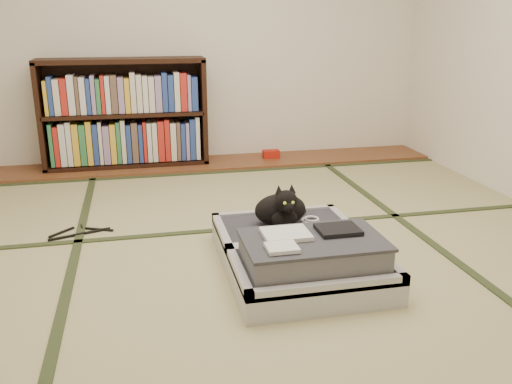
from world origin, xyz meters
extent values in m
plane|color=tan|center=(0.00, 0.00, 0.00)|extent=(4.50, 4.50, 0.00)
cube|color=brown|center=(0.00, 2.00, 0.01)|extent=(4.00, 0.50, 0.02)
cube|color=#A8190D|center=(0.56, 2.03, 0.06)|extent=(0.15, 0.10, 0.07)
plane|color=silver|center=(0.00, 2.25, 1.20)|extent=(4.00, 0.00, 4.00)
cube|color=#2D381E|center=(-1.00, 0.00, 0.00)|extent=(0.05, 4.50, 0.01)
cube|color=#2D381E|center=(1.00, 0.00, 0.00)|extent=(0.05, 4.50, 0.01)
cube|color=#2D381E|center=(0.00, 0.40, 0.00)|extent=(4.00, 0.05, 0.01)
cube|color=#2D381E|center=(0.00, 1.70, 0.00)|extent=(4.00, 0.05, 0.01)
cube|color=black|center=(-1.39, 2.07, 0.47)|extent=(0.04, 0.32, 0.89)
cube|color=black|center=(-0.05, 2.07, 0.47)|extent=(0.04, 0.32, 0.89)
cube|color=black|center=(-0.72, 2.07, 0.03)|extent=(1.38, 0.32, 0.04)
cube|color=black|center=(-0.72, 2.07, 0.91)|extent=(1.38, 0.32, 0.04)
cube|color=black|center=(-0.72, 2.07, 0.47)|extent=(1.32, 0.32, 0.03)
cube|color=black|center=(-0.72, 2.22, 0.47)|extent=(1.38, 0.02, 0.89)
cube|color=gray|center=(-0.72, 2.05, 0.25)|extent=(1.24, 0.22, 0.37)
cube|color=gray|center=(-0.72, 2.05, 0.66)|extent=(1.24, 0.22, 0.34)
cube|color=#B4B5BA|center=(0.14, -0.46, 0.06)|extent=(0.75, 0.50, 0.13)
cube|color=#302F37|center=(0.14, -0.46, 0.10)|extent=(0.67, 0.42, 0.10)
cube|color=#B4B5BA|center=(0.14, -0.68, 0.13)|extent=(0.75, 0.04, 0.05)
cube|color=#B4B5BA|center=(0.14, -0.23, 0.13)|extent=(0.75, 0.04, 0.05)
cube|color=#B4B5BA|center=(-0.21, -0.46, 0.13)|extent=(0.04, 0.50, 0.05)
cube|color=#B4B5BA|center=(0.50, -0.46, 0.13)|extent=(0.04, 0.50, 0.05)
cube|color=#B4B5BA|center=(0.14, 0.04, 0.06)|extent=(0.75, 0.50, 0.13)
cube|color=#302F37|center=(0.14, 0.04, 0.10)|extent=(0.67, 0.42, 0.10)
cube|color=#B4B5BA|center=(0.14, -0.19, 0.13)|extent=(0.75, 0.04, 0.05)
cube|color=#B4B5BA|center=(0.14, 0.27, 0.13)|extent=(0.75, 0.04, 0.05)
cube|color=#B4B5BA|center=(-0.21, 0.04, 0.13)|extent=(0.04, 0.50, 0.05)
cube|color=#B4B5BA|center=(0.50, 0.04, 0.13)|extent=(0.04, 0.50, 0.05)
cylinder|color=black|center=(0.14, -0.21, 0.14)|extent=(0.67, 0.02, 0.02)
cube|color=gray|center=(0.14, -0.46, 0.19)|extent=(0.64, 0.39, 0.13)
cube|color=#3A3941|center=(0.14, -0.46, 0.26)|extent=(0.66, 0.41, 0.01)
cube|color=silver|center=(0.03, -0.41, 0.28)|extent=(0.22, 0.18, 0.02)
cube|color=black|center=(0.28, -0.41, 0.28)|extent=(0.20, 0.16, 0.02)
cube|color=silver|center=(-0.03, -0.56, 0.28)|extent=(0.14, 0.12, 0.02)
cube|color=white|center=(-0.07, -0.69, 0.07)|extent=(0.06, 0.01, 0.04)
cube|color=white|center=(0.04, -0.69, 0.06)|extent=(0.05, 0.01, 0.03)
cube|color=orange|center=(0.39, -0.69, 0.07)|extent=(0.05, 0.01, 0.03)
cube|color=#197F33|center=(0.32, -0.69, 0.09)|extent=(0.04, 0.01, 0.03)
ellipsoid|color=black|center=(0.12, 0.06, 0.23)|extent=(0.29, 0.19, 0.18)
ellipsoid|color=black|center=(0.12, -0.02, 0.21)|extent=(0.14, 0.10, 0.10)
ellipsoid|color=black|center=(0.12, -0.05, 0.32)|extent=(0.12, 0.11, 0.12)
sphere|color=black|center=(0.12, -0.10, 0.30)|extent=(0.06, 0.06, 0.06)
cone|color=black|center=(0.09, -0.03, 0.38)|extent=(0.04, 0.05, 0.06)
cone|color=black|center=(0.16, -0.03, 0.38)|extent=(0.04, 0.05, 0.06)
sphere|color=#A5BF33|center=(0.10, -0.10, 0.33)|extent=(0.02, 0.02, 0.02)
sphere|color=#A5BF33|center=(0.15, -0.10, 0.33)|extent=(0.02, 0.02, 0.02)
cylinder|color=black|center=(0.22, 0.15, 0.17)|extent=(0.18, 0.10, 0.03)
torus|color=white|center=(0.30, 0.07, 0.15)|extent=(0.10, 0.10, 0.01)
torus|color=white|center=(0.31, 0.07, 0.16)|extent=(0.09, 0.09, 0.01)
cube|color=black|center=(-1.00, 0.51, 0.01)|extent=(0.35, 0.13, 0.01)
cube|color=black|center=(-1.11, 0.56, 0.01)|extent=(0.14, 0.14, 0.01)
cube|color=black|center=(-0.89, 0.56, 0.01)|extent=(0.17, 0.09, 0.01)
cylinder|color=black|center=(-1.00, 0.64, 0.01)|extent=(0.02, 0.07, 0.01)
camera|label=1|loc=(-0.62, -2.66, 1.24)|focal=38.00mm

